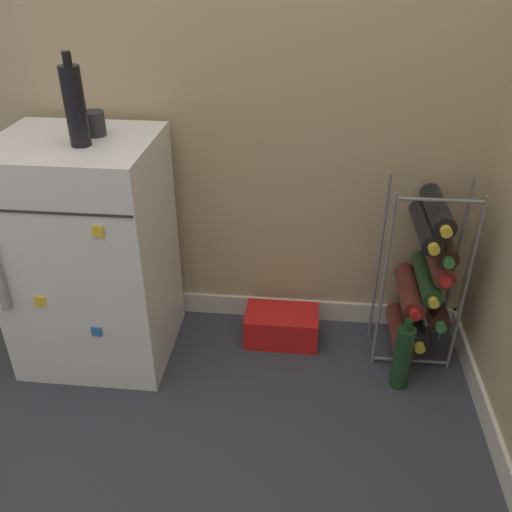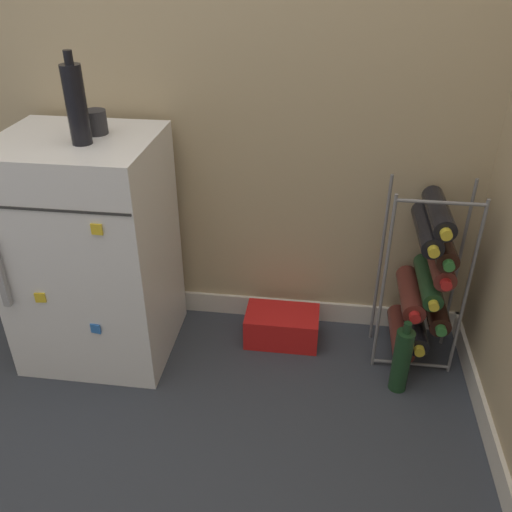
% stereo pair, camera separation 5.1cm
% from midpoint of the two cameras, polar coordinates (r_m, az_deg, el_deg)
% --- Properties ---
extents(ground_plane, '(14.00, 14.00, 0.00)m').
position_cam_midpoint_polar(ground_plane, '(1.90, -2.76, -17.84)').
color(ground_plane, '#333842').
extents(wall_back, '(6.73, 0.07, 2.50)m').
position_cam_midpoint_polar(wall_back, '(1.94, 0.14, 25.34)').
color(wall_back, tan).
rests_on(wall_back, ground_plane).
extents(mini_fridge, '(0.53, 0.49, 0.85)m').
position_cam_midpoint_polar(mini_fridge, '(2.06, -16.16, 0.47)').
color(mini_fridge, white).
rests_on(mini_fridge, ground_plane).
extents(wine_rack, '(0.29, 0.33, 0.71)m').
position_cam_midpoint_polar(wine_rack, '(2.05, 18.02, -2.36)').
color(wine_rack, slate).
rests_on(wine_rack, ground_plane).
extents(soda_box, '(0.29, 0.17, 0.13)m').
position_cam_midpoint_polar(soda_box, '(2.20, 3.41, -7.40)').
color(soda_box, red).
rests_on(soda_box, ground_plane).
extents(fridge_top_cup, '(0.08, 0.08, 0.08)m').
position_cam_midpoint_polar(fridge_top_cup, '(1.90, -15.80, 13.40)').
color(fridge_top_cup, '#28282D').
rests_on(fridge_top_cup, mini_fridge).
extents(fridge_top_bottle, '(0.06, 0.06, 0.28)m').
position_cam_midpoint_polar(fridge_top_bottle, '(1.79, -17.61, 15.00)').
color(fridge_top_bottle, black).
rests_on(fridge_top_bottle, mini_fridge).
extents(loose_bottle_floor, '(0.06, 0.06, 0.29)m').
position_cam_midpoint_polar(loose_bottle_floor, '(2.02, 15.78, -10.49)').
color(loose_bottle_floor, '#19381E').
rests_on(loose_bottle_floor, ground_plane).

